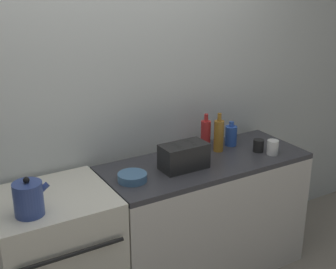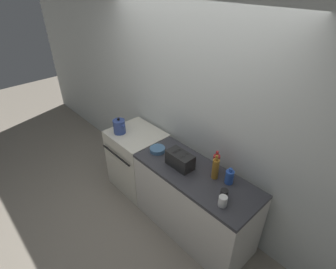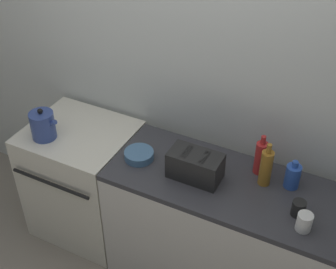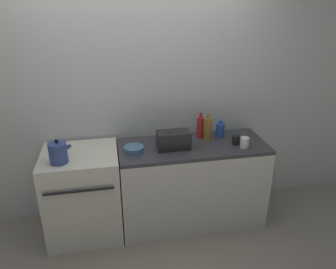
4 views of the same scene
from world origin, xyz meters
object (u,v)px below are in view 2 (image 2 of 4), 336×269
object	(u,v)px
bottle_blue	(229,177)
cup_black	(224,194)
bottle_amber	(215,169)
cup_white	(223,201)
bowl	(157,149)
kettle	(119,126)
stove	(138,159)
bottle_red	(216,163)
toaster	(180,160)

from	to	relation	value
bottle_blue	cup_black	size ratio (longest dim) A/B	2.02
bottle_amber	cup_black	bearing A→B (deg)	-33.41
cup_black	cup_white	size ratio (longest dim) A/B	0.87
bottle_amber	bowl	xyz separation A→B (m)	(-0.76, -0.13, -0.09)
cup_black	cup_white	xyz separation A→B (m)	(0.05, -0.09, 0.01)
cup_black	kettle	bearing A→B (deg)	-177.69
stove	bottle_amber	distance (m)	1.38
kettle	bowl	distance (m)	0.67
bottle_red	cup_white	distance (m)	0.48
stove	toaster	world-z (taller)	toaster
bottle_red	bowl	world-z (taller)	bottle_red
bottle_red	cup_white	world-z (taller)	bottle_red
bottle_red	cup_black	bearing A→B (deg)	-39.00
bottle_red	bottle_amber	bearing A→B (deg)	-55.26
kettle	bowl	size ratio (longest dim) A/B	1.21
stove	bottle_blue	xyz separation A→B (m)	(1.41, 0.12, 0.51)
bottle_amber	bowl	distance (m)	0.78
toaster	bottle_amber	distance (m)	0.40
cup_black	stove	bearing A→B (deg)	177.00
bottle_red	cup_black	world-z (taller)	bottle_red
stove	cup_black	size ratio (longest dim) A/B	9.75
cup_black	bowl	bearing A→B (deg)	178.56
stove	toaster	distance (m)	1.03
toaster	cup_white	size ratio (longest dim) A/B	2.99
stove	bottle_blue	world-z (taller)	bottle_blue
kettle	bottle_blue	distance (m)	1.59
bottle_amber	toaster	bearing A→B (deg)	-160.83
bowl	bottle_amber	bearing A→B (deg)	9.91
bottle_blue	bottle_red	distance (m)	0.21
bottle_red	bowl	xyz separation A→B (m)	(-0.70, -0.21, -0.09)
bottle_blue	bottle_red	world-z (taller)	bottle_red
bottle_amber	bowl	size ratio (longest dim) A/B	1.55
kettle	bowl	xyz separation A→B (m)	(0.66, 0.09, -0.07)
bottle_blue	bottle_red	xyz separation A→B (m)	(-0.20, 0.04, 0.03)
kettle	toaster	size ratio (longest dim) A/B	0.72
kettle	bottle_amber	bearing A→B (deg)	8.99
toaster	bottle_red	world-z (taller)	bottle_red
toaster	kettle	bearing A→B (deg)	-174.92
cup_white	bottle_amber	bearing A→B (deg)	139.53
toaster	bowl	distance (m)	0.38
kettle	bowl	world-z (taller)	kettle
toaster	bowl	xyz separation A→B (m)	(-0.38, -0.00, -0.06)
bottle_blue	cup_black	bearing A→B (deg)	-65.86
cup_black	cup_white	bearing A→B (deg)	-60.21
kettle	bottle_amber	size ratio (longest dim) A/B	0.78
toaster	bottle_amber	bearing A→B (deg)	19.17
stove	kettle	xyz separation A→B (m)	(-0.15, -0.15, 0.53)
bottle_red	cup_black	xyz separation A→B (m)	(0.30, -0.24, -0.07)
bottle_blue	cup_white	world-z (taller)	bottle_blue
toaster	bottle_amber	size ratio (longest dim) A/B	1.10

